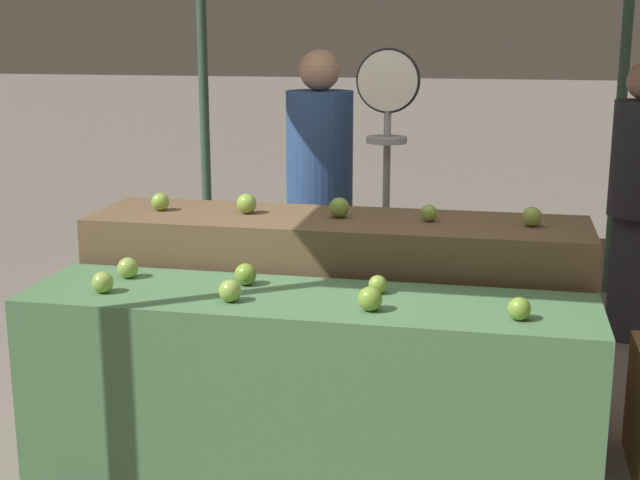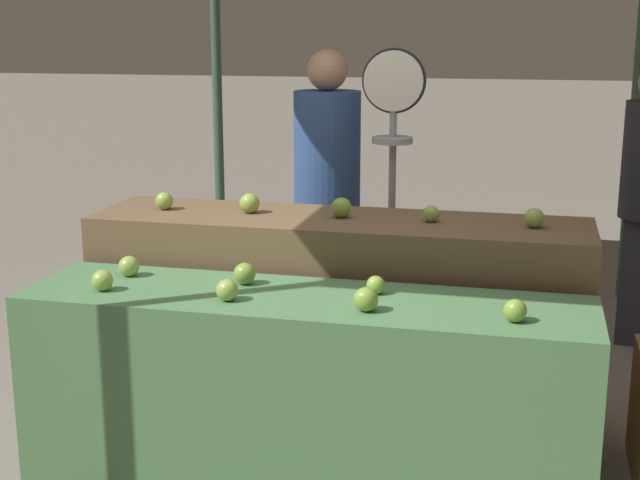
{
  "view_description": "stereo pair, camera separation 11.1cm",
  "coord_description": "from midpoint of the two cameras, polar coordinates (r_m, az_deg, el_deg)",
  "views": [
    {
      "loc": [
        0.71,
        -3.13,
        1.76
      ],
      "look_at": [
        -0.01,
        0.3,
        0.93
      ],
      "focal_mm": 50.0,
      "sensor_mm": 36.0,
      "label": 1
    },
    {
      "loc": [
        0.82,
        -3.1,
        1.76
      ],
      "look_at": [
        -0.01,
        0.3,
        0.93
      ],
      "focal_mm": 50.0,
      "sensor_mm": 36.0,
      "label": 2
    }
  ],
  "objects": [
    {
      "name": "apple_back_4",
      "position": [
        3.79,
        14.38,
        1.37
      ],
      "size": [
        0.08,
        0.08,
        0.08
      ],
      "primitive_type": "sphere",
      "color": "#8EB247",
      "rests_on": "display_counter_back"
    },
    {
      "name": "produce_scale",
      "position": [
        4.4,
        5.4,
        6.44
      ],
      "size": [
        0.31,
        0.2,
        1.67
      ],
      "color": "#99999E",
      "rests_on": "ground_plane"
    },
    {
      "name": "apple_back_1",
      "position": [
        3.98,
        -3.73,
        2.37
      ],
      "size": [
        0.09,
        0.09,
        0.09
      ],
      "primitive_type": "sphere",
      "color": "#84AD3D",
      "rests_on": "display_counter_back"
    },
    {
      "name": "apple_front_6",
      "position": [
        3.39,
        4.53,
        -2.89
      ],
      "size": [
        0.07,
        0.07,
        0.07
      ],
      "primitive_type": "sphere",
      "color": "#84AD3D",
      "rests_on": "display_counter_front"
    },
    {
      "name": "apple_front_5",
      "position": [
        3.51,
        -3.94,
        -2.17
      ],
      "size": [
        0.09,
        0.09,
        0.09
      ],
      "primitive_type": "sphere",
      "color": "#7AA338",
      "rests_on": "display_counter_front"
    },
    {
      "name": "apple_front_2",
      "position": [
        3.18,
        3.97,
        -3.81
      ],
      "size": [
        0.09,
        0.09,
        0.09
      ],
      "primitive_type": "sphere",
      "color": "#7AA338",
      "rests_on": "display_counter_front"
    },
    {
      "name": "display_counter_front",
      "position": [
        3.49,
        -0.1,
        -9.77
      ],
      "size": [
        2.17,
        0.55,
        0.78
      ],
      "primitive_type": "cube",
      "color": "#4C7A4C",
      "rests_on": "ground_plane"
    },
    {
      "name": "apple_back_2",
      "position": [
        3.87,
        2.2,
        2.08
      ],
      "size": [
        0.09,
        0.09,
        0.09
      ],
      "primitive_type": "sphere",
      "color": "#7AA338",
      "rests_on": "display_counter_back"
    },
    {
      "name": "person_vendor_at_scale",
      "position": [
        4.84,
        1.12,
        3.79
      ],
      "size": [
        0.48,
        0.48,
        1.65
      ],
      "rotation": [
        0.0,
        0.0,
        3.58
      ],
      "color": "#2D2D38",
      "rests_on": "ground_plane"
    },
    {
      "name": "apple_front_0",
      "position": [
        3.51,
        -12.87,
        -2.54
      ],
      "size": [
        0.08,
        0.08,
        0.08
      ],
      "primitive_type": "sphere",
      "color": "#8EB247",
      "rests_on": "display_counter_front"
    },
    {
      "name": "apple_front_1",
      "position": [
        3.3,
        -5.0,
        -3.21
      ],
      "size": [
        0.08,
        0.08,
        0.08
      ],
      "primitive_type": "sphere",
      "color": "#8EB247",
      "rests_on": "display_counter_front"
    },
    {
      "name": "apple_back_3",
      "position": [
        3.82,
        7.95,
        1.67
      ],
      "size": [
        0.07,
        0.07,
        0.07
      ],
      "primitive_type": "sphere",
      "color": "#8EB247",
      "rests_on": "display_counter_back"
    },
    {
      "name": "apple_back_0",
      "position": [
        4.1,
        -9.17,
        2.49
      ],
      "size": [
        0.08,
        0.08,
        0.08
      ],
      "primitive_type": "sphere",
      "color": "#84AD3D",
      "rests_on": "display_counter_back"
    },
    {
      "name": "apple_front_4",
      "position": [
        3.69,
        -11.28,
        -1.66
      ],
      "size": [
        0.08,
        0.08,
        0.08
      ],
      "primitive_type": "sphere",
      "color": "#8EB247",
      "rests_on": "display_counter_front"
    },
    {
      "name": "apple_front_3",
      "position": [
        3.14,
        13.38,
        -4.43
      ],
      "size": [
        0.08,
        0.08,
        0.08
      ],
      "primitive_type": "sphere",
      "color": "#7AA338",
      "rests_on": "display_counter_front"
    },
    {
      "name": "display_counter_back",
      "position": [
        4.0,
        1.95,
        -5.29
      ],
      "size": [
        2.17,
        0.55,
        0.96
      ],
      "primitive_type": "cube",
      "color": "brown",
      "rests_on": "ground_plane"
    }
  ]
}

